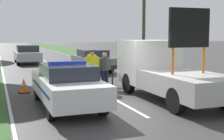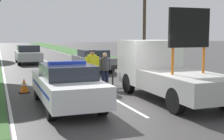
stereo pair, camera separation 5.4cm
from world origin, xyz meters
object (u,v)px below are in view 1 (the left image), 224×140
road_barrier (87,69)px  utility_pole (144,16)px  work_truck (164,70)px  traffic_cone_near_police (24,86)px  queued_car_suv_grey (92,60)px  queued_car_sedan_silver (27,54)px  police_officer (92,66)px  traffic_cone_centre_front (134,77)px  pedestrian_civilian (105,67)px  police_car (67,84)px

road_barrier → utility_pole: 6.55m
work_truck → traffic_cone_near_police: bearing=-30.4°
queued_car_suv_grey → queued_car_sedan_silver: 7.89m
road_barrier → queued_car_sedan_silver: (-1.54, 12.88, -0.03)m
police_officer → traffic_cone_centre_front: police_officer is taller
traffic_cone_centre_front → queued_car_sedan_silver: (-3.98, 12.91, 0.46)m
road_barrier → pedestrian_civilian: pedestrian_civilian is taller
police_car → traffic_cone_centre_front: police_car is taller
work_truck → road_barrier: size_ratio=1.83×
police_officer → utility_pole: bearing=-133.7°
police_car → traffic_cone_near_police: bearing=109.6°
work_truck → pedestrian_civilian: (-1.50, 2.78, -0.12)m
police_car → road_barrier: police_car is taller
police_car → traffic_cone_near_police: police_car is taller
police_car → road_barrier: 4.14m
road_barrier → queued_car_suv_grey: 6.18m
road_barrier → police_officer: size_ratio=1.79×
police_officer → road_barrier: bearing=-88.4°
work_truck → queued_car_suv_grey: work_truck is taller
traffic_cone_centre_front → queued_car_suv_grey: 5.90m
road_barrier → utility_pole: bearing=38.4°
police_car → work_truck: size_ratio=0.84×
police_car → utility_pole: bearing=47.9°
police_car → work_truck: bearing=3.4°
police_car → road_barrier: (1.78, 3.74, 0.04)m
work_truck → road_barrier: 4.09m
police_officer → utility_pole: 7.00m
pedestrian_civilian → utility_pole: (4.07, 4.29, 2.61)m
road_barrier → utility_pole: (4.72, 3.60, 2.76)m
police_car → queued_car_suv_grey: 10.31m
work_truck → queued_car_sedan_silver: work_truck is taller
queued_car_sedan_silver → traffic_cone_centre_front: bearing=107.1°
traffic_cone_near_police → queued_car_sedan_silver: 13.54m
queued_car_suv_grey → queued_car_sedan_silver: (-3.57, 7.04, 0.04)m
road_barrier → queued_car_suv_grey: (2.03, 5.84, -0.06)m
traffic_cone_centre_front → queued_car_sedan_silver: bearing=107.1°
traffic_cone_near_police → road_barrier: bearing=11.0°
police_officer → queued_car_suv_grey: bearing=-104.1°
pedestrian_civilian → police_car: bearing=-145.5°
police_officer → queued_car_sedan_silver: size_ratio=0.39×
queued_car_sedan_silver → queued_car_suv_grey: bearing=116.9°
pedestrian_civilian → queued_car_sedan_silver: bearing=82.2°
police_car → traffic_cone_centre_front: bearing=40.7°
pedestrian_civilian → queued_car_sedan_silver: size_ratio=0.36×
traffic_cone_centre_front → pedestrian_civilian: bearing=-159.9°
traffic_cone_near_police → police_officer: bearing=-6.3°
pedestrian_civilian → traffic_cone_near_police: bearing=161.3°
queued_car_suv_grey → utility_pole: 4.50m
police_officer → queued_car_sedan_silver: 13.86m
work_truck → pedestrian_civilian: size_ratio=3.58×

